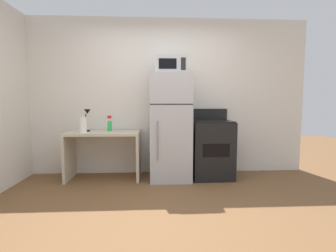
{
  "coord_description": "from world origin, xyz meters",
  "views": [
    {
      "loc": [
        -0.09,
        -2.57,
        1.21
      ],
      "look_at": [
        0.11,
        1.1,
        0.86
      ],
      "focal_mm": 26.53,
      "sensor_mm": 36.0,
      "label": 1
    }
  ],
  "objects_px": {
    "desk_lamp": "(87,116)",
    "oven_range": "(212,149)",
    "microwave": "(170,65)",
    "refrigerator": "(170,127)",
    "desk": "(104,146)",
    "paper_towel_roll": "(83,125)",
    "spray_bottle": "(110,125)"
  },
  "relations": [
    {
      "from": "microwave",
      "to": "oven_range",
      "type": "distance_m",
      "value": 1.47
    },
    {
      "from": "desk_lamp",
      "to": "paper_towel_roll",
      "type": "xyz_separation_m",
      "value": [
        -0.02,
        -0.18,
        -0.12
      ]
    },
    {
      "from": "spray_bottle",
      "to": "refrigerator",
      "type": "xyz_separation_m",
      "value": [
        0.96,
        -0.12,
        -0.03
      ]
    },
    {
      "from": "spray_bottle",
      "to": "refrigerator",
      "type": "relative_size",
      "value": 0.15
    },
    {
      "from": "desk_lamp",
      "to": "microwave",
      "type": "relative_size",
      "value": 0.77
    },
    {
      "from": "refrigerator",
      "to": "oven_range",
      "type": "xyz_separation_m",
      "value": [
        0.67,
        0.03,
        -0.36
      ]
    },
    {
      "from": "spray_bottle",
      "to": "paper_towel_roll",
      "type": "bearing_deg",
      "value": -150.71
    },
    {
      "from": "refrigerator",
      "to": "oven_range",
      "type": "distance_m",
      "value": 0.76
    },
    {
      "from": "microwave",
      "to": "desk_lamp",
      "type": "bearing_deg",
      "value": 174.98
    },
    {
      "from": "desk_lamp",
      "to": "oven_range",
      "type": "xyz_separation_m",
      "value": [
        1.98,
        -0.06,
        -0.52
      ]
    },
    {
      "from": "oven_range",
      "to": "spray_bottle",
      "type": "bearing_deg",
      "value": 176.95
    },
    {
      "from": "paper_towel_roll",
      "to": "spray_bottle",
      "type": "bearing_deg",
      "value": 29.29
    },
    {
      "from": "desk",
      "to": "paper_towel_roll",
      "type": "distance_m",
      "value": 0.47
    },
    {
      "from": "desk",
      "to": "oven_range",
      "type": "relative_size",
      "value": 1.02
    },
    {
      "from": "oven_range",
      "to": "paper_towel_roll",
      "type": "bearing_deg",
      "value": -176.66
    },
    {
      "from": "desk",
      "to": "desk_lamp",
      "type": "bearing_deg",
      "value": 169.4
    },
    {
      "from": "desk_lamp",
      "to": "paper_towel_roll",
      "type": "relative_size",
      "value": 1.47
    },
    {
      "from": "oven_range",
      "to": "microwave",
      "type": "bearing_deg",
      "value": -175.64
    },
    {
      "from": "spray_bottle",
      "to": "microwave",
      "type": "distance_m",
      "value": 1.34
    },
    {
      "from": "desk_lamp",
      "to": "spray_bottle",
      "type": "xyz_separation_m",
      "value": [
        0.35,
        0.02,
        -0.14
      ]
    },
    {
      "from": "paper_towel_roll",
      "to": "spray_bottle",
      "type": "xyz_separation_m",
      "value": [
        0.36,
        0.2,
        -0.02
      ]
    },
    {
      "from": "refrigerator",
      "to": "paper_towel_roll",
      "type": "bearing_deg",
      "value": -176.27
    },
    {
      "from": "desk_lamp",
      "to": "microwave",
      "type": "distance_m",
      "value": 1.53
    },
    {
      "from": "microwave",
      "to": "refrigerator",
      "type": "bearing_deg",
      "value": 90.31
    },
    {
      "from": "desk",
      "to": "paper_towel_roll",
      "type": "relative_size",
      "value": 4.69
    },
    {
      "from": "desk_lamp",
      "to": "refrigerator",
      "type": "distance_m",
      "value": 1.32
    },
    {
      "from": "desk",
      "to": "spray_bottle",
      "type": "relative_size",
      "value": 4.52
    },
    {
      "from": "spray_bottle",
      "to": "oven_range",
      "type": "height_order",
      "value": "oven_range"
    },
    {
      "from": "desk",
      "to": "microwave",
      "type": "xyz_separation_m",
      "value": [
        1.05,
        -0.07,
        1.25
      ]
    },
    {
      "from": "spray_bottle",
      "to": "microwave",
      "type": "height_order",
      "value": "microwave"
    },
    {
      "from": "desk",
      "to": "oven_range",
      "type": "height_order",
      "value": "oven_range"
    },
    {
      "from": "desk",
      "to": "desk_lamp",
      "type": "xyz_separation_m",
      "value": [
        -0.26,
        0.05,
        0.47
      ]
    }
  ]
}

